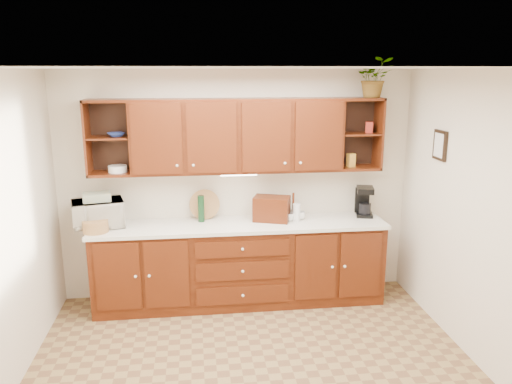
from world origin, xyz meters
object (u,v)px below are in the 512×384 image
object	(u,v)px
microwave	(98,214)
potted_plant	(374,78)
bread_box	(272,209)
coffee_maker	(364,202)

from	to	relation	value
microwave	potted_plant	distance (m)	3.33
bread_box	potted_plant	world-z (taller)	potted_plant
bread_box	coffee_maker	xyz separation A→B (m)	(1.09, 0.07, 0.03)
microwave	coffee_maker	world-z (taller)	coffee_maker
microwave	bread_box	size ratio (longest dim) A/B	1.34
bread_box	coffee_maker	world-z (taller)	coffee_maker
coffee_maker	potted_plant	size ratio (longest dim) A/B	0.80
coffee_maker	potted_plant	xyz separation A→B (m)	(0.03, -0.02, 1.40)
coffee_maker	bread_box	bearing A→B (deg)	-162.29
coffee_maker	potted_plant	world-z (taller)	potted_plant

